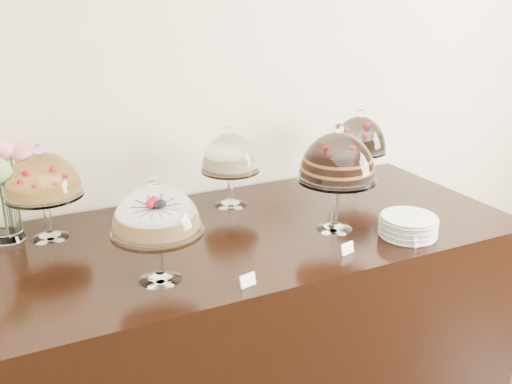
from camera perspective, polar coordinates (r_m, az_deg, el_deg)
name	(u,v)px	position (r m, az deg, el deg)	size (l,w,h in m)	color
wall_back	(238,64)	(2.76, -1.85, 12.71)	(5.00, 0.04, 3.00)	beige
display_counter	(251,323)	(2.58, -0.50, -12.94)	(2.20, 1.00, 0.90)	black
cake_stand_sugar_sponge	(156,215)	(1.90, -9.95, -2.27)	(0.31, 0.31, 0.37)	white
cake_stand_choco_layer	(337,161)	(2.28, 8.15, 3.13)	(0.32, 0.32, 0.44)	white
cake_stand_cheesecake	(230,156)	(2.55, -2.62, 3.58)	(0.27, 0.27, 0.37)	white
cake_stand_dark_choco	(359,138)	(2.84, 10.29, 5.35)	(0.27, 0.27, 0.39)	white
cake_stand_fruit_tart	(42,179)	(2.35, -20.58, 1.24)	(0.30, 0.30, 0.39)	white
plate_stack	(408,226)	(2.36, 14.98, -3.30)	(0.22, 0.22, 0.08)	silver
price_card_left	(248,280)	(1.93, -0.84, -8.81)	(0.06, 0.01, 0.04)	white
price_card_right	(420,241)	(2.29, 16.05, -4.71)	(0.06, 0.01, 0.04)	white
price_card_extra	(347,248)	(2.17, 9.12, -5.59)	(0.06, 0.01, 0.04)	white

